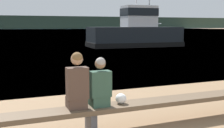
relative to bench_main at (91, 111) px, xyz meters
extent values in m
plane|color=#386084|center=(0.26, 123.06, -0.41)|extent=(240.00, 240.00, 0.00)
cube|color=#2D3D2D|center=(0.26, 170.71, 3.38)|extent=(600.00, 12.00, 7.59)
cube|color=brown|center=(0.00, 0.00, 0.03)|extent=(8.74, 0.49, 0.09)
cube|color=#515156|center=(0.00, 0.00, -0.21)|extent=(0.12, 0.41, 0.40)
cube|color=#4C382D|center=(-0.25, 0.07, 0.18)|extent=(0.33, 0.39, 0.20)
cube|color=#4C382D|center=(-0.25, -0.02, 0.56)|extent=(0.38, 0.22, 0.57)
sphere|color=tan|center=(-0.25, -0.02, 1.00)|extent=(0.22, 0.22, 0.22)
sphere|color=brown|center=(-0.25, -0.04, 1.02)|extent=(0.20, 0.20, 0.20)
cube|color=#2D4C3D|center=(0.18, 0.07, 0.18)|extent=(0.33, 0.39, 0.20)
cube|color=#2D4C3D|center=(0.18, -0.02, 0.51)|extent=(0.38, 0.22, 0.48)
sphere|color=#846047|center=(0.18, -0.02, 0.90)|extent=(0.20, 0.20, 0.20)
sphere|color=gray|center=(0.18, -0.03, 0.92)|extent=(0.18, 0.18, 0.18)
ellipsoid|color=white|center=(0.62, 0.03, 0.18)|extent=(0.22, 0.22, 0.20)
cube|color=black|center=(10.42, 19.47, 0.52)|extent=(8.85, 3.82, 1.85)
cube|color=black|center=(10.42, 19.47, -0.19)|extent=(9.03, 3.96, 0.45)
cube|color=silver|center=(10.86, 19.45, 2.44)|extent=(3.13, 2.20, 1.99)
cube|color=black|center=(10.86, 19.45, 2.84)|extent=(3.20, 2.27, 0.72)
cube|color=silver|center=(16.40, 26.75, 0.25)|extent=(7.13, 4.30, 1.33)
cylinder|color=#B7B7BC|center=(16.08, 26.88, 4.75)|extent=(0.12, 0.12, 7.65)
cylinder|color=#B7B7BC|center=(16.08, 26.88, 1.82)|extent=(2.93, 1.24, 0.08)
camera|label=1|loc=(-1.49, -4.85, 1.59)|focal=45.00mm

